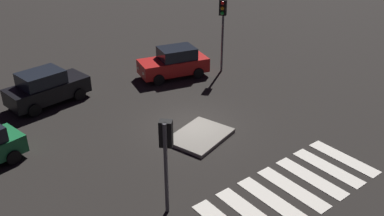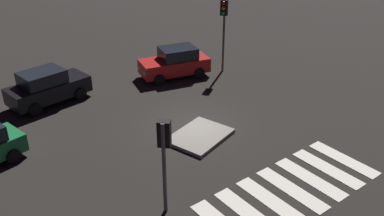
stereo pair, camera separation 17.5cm
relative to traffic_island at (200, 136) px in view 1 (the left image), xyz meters
name	(u,v)px [view 1 (the left image)]	position (x,y,z in m)	size (l,w,h in m)	color
ground_plane	(192,126)	(0.42, 1.16, -0.09)	(80.00, 80.00, 0.00)	black
traffic_island	(200,136)	(0.00, 0.00, 0.00)	(3.41, 2.91, 0.18)	gray
car_red	(174,63)	(3.53, 6.98, 0.84)	(4.64, 2.84, 1.90)	red
car_black	(46,87)	(-4.30, 8.15, 0.86)	(4.61, 2.57, 1.93)	black
traffic_light_north	(223,18)	(6.43, 5.72, 3.50)	(0.53, 0.54, 4.75)	#47474C
traffic_light_south	(166,144)	(-4.08, -3.16, 2.68)	(0.54, 0.54, 3.65)	#47474C
crosswalk_near	(293,189)	(0.42, -5.27, -0.08)	(7.60, 3.20, 0.02)	silver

